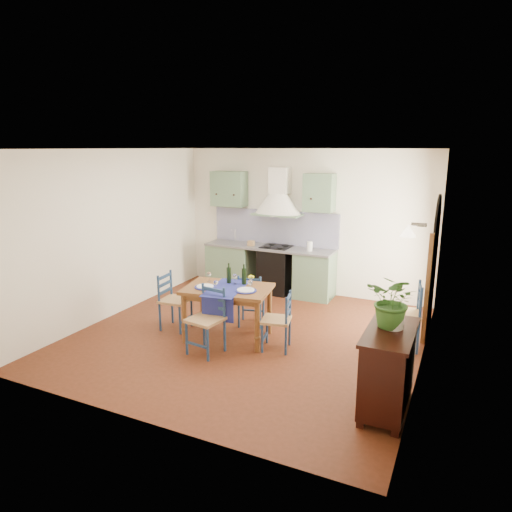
{
  "coord_description": "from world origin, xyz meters",
  "views": [
    {
      "loc": [
        2.88,
        -5.87,
        2.83
      ],
      "look_at": [
        -0.0,
        0.3,
        1.19
      ],
      "focal_mm": 32.0,
      "sensor_mm": 36.0,
      "label": 1
    }
  ],
  "objects_px": {
    "sideboard": "(388,367)",
    "potted_plant": "(394,301)",
    "chair_near": "(207,320)",
    "dining_table": "(228,293)"
  },
  "relations": [
    {
      "from": "sideboard",
      "to": "potted_plant",
      "type": "relative_size",
      "value": 1.75
    },
    {
      "from": "sideboard",
      "to": "potted_plant",
      "type": "xyz_separation_m",
      "value": [
        0.0,
        0.09,
        0.73
      ]
    },
    {
      "from": "chair_near",
      "to": "sideboard",
      "type": "height_order",
      "value": "chair_near"
    },
    {
      "from": "chair_near",
      "to": "sideboard",
      "type": "relative_size",
      "value": 0.9
    },
    {
      "from": "chair_near",
      "to": "dining_table",
      "type": "bearing_deg",
      "value": 86.44
    },
    {
      "from": "dining_table",
      "to": "potted_plant",
      "type": "bearing_deg",
      "value": -19.59
    },
    {
      "from": "chair_near",
      "to": "potted_plant",
      "type": "distance_m",
      "value": 2.66
    },
    {
      "from": "chair_near",
      "to": "potted_plant",
      "type": "xyz_separation_m",
      "value": [
        2.53,
        -0.34,
        0.75
      ]
    },
    {
      "from": "sideboard",
      "to": "potted_plant",
      "type": "bearing_deg",
      "value": 87.79
    },
    {
      "from": "dining_table",
      "to": "potted_plant",
      "type": "xyz_separation_m",
      "value": [
        2.49,
        -0.89,
        0.53
      ]
    }
  ]
}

